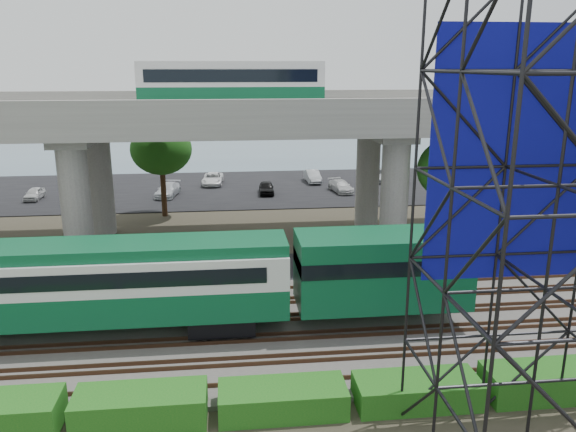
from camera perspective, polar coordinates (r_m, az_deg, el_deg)
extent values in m
plane|color=#474233|center=(25.15, -3.91, -13.87)|extent=(140.00, 140.00, 0.00)
cube|color=slate|center=(26.87, -4.10, -11.62)|extent=(90.00, 12.00, 0.20)
cube|color=black|center=(34.70, -4.68, -5.41)|extent=(90.00, 5.00, 0.08)
cube|color=black|center=(57.30, -5.41, 2.82)|extent=(90.00, 18.00, 0.08)
cube|color=#425A6D|center=(78.94, -5.71, 6.18)|extent=(140.00, 40.00, 0.03)
cube|color=#472D1E|center=(22.66, -3.60, -16.57)|extent=(90.00, 0.08, 0.16)
cube|color=#472D1E|center=(23.90, -3.78, -14.76)|extent=(90.00, 0.08, 0.16)
cube|color=#472D1E|center=(24.39, -3.84, -14.11)|extent=(90.00, 0.08, 0.16)
cube|color=#472D1E|center=(25.65, -3.99, -12.54)|extent=(90.00, 0.08, 0.16)
cube|color=#472D1E|center=(26.15, -4.04, -11.98)|extent=(90.00, 0.08, 0.16)
cube|color=#472D1E|center=(27.44, -4.17, -10.61)|extent=(90.00, 0.08, 0.16)
cube|color=#472D1E|center=(27.94, -4.22, -10.12)|extent=(90.00, 0.08, 0.16)
cube|color=#472D1E|center=(29.25, -4.33, -8.92)|extent=(90.00, 0.08, 0.16)
cube|color=#472D1E|center=(29.77, -4.37, -8.48)|extent=(90.00, 0.08, 0.16)
cube|color=#472D1E|center=(31.09, -4.47, -7.42)|extent=(90.00, 0.08, 0.16)
cube|color=black|center=(26.55, -6.73, -10.33)|extent=(3.00, 2.20, 0.90)
cube|color=#0B512E|center=(26.98, -20.88, -8.18)|extent=(19.00, 3.00, 1.40)
cube|color=silver|center=(26.47, -21.18, -5.28)|extent=(19.00, 3.00, 1.50)
cube|color=#0B512E|center=(26.15, -21.38, -3.23)|extent=(19.00, 2.60, 0.50)
cube|color=black|center=(26.21, -19.07, -5.17)|extent=(15.00, 3.06, 0.70)
cube|color=#0B512E|center=(26.66, 9.53, -5.32)|extent=(8.00, 3.00, 3.40)
cube|color=#9E9B93|center=(38.17, -5.21, 9.68)|extent=(80.00, 12.00, 1.20)
cube|color=#9E9B93|center=(32.35, -5.03, 10.76)|extent=(80.00, 0.50, 1.10)
cube|color=#9E9B93|center=(43.82, -5.42, 11.88)|extent=(80.00, 0.50, 1.10)
cylinder|color=#9E9B93|center=(36.64, -20.75, 1.23)|extent=(1.80, 1.80, 8.00)
cylinder|color=#9E9B93|center=(43.29, -18.54, 3.44)|extent=(1.80, 1.80, 8.00)
cube|color=#9E9B93|center=(39.36, -20.03, 7.69)|extent=(2.40, 9.00, 0.60)
cylinder|color=#9E9B93|center=(37.05, 10.75, 2.10)|extent=(1.80, 1.80, 8.00)
cylinder|color=#9E9B93|center=(43.64, 8.10, 4.17)|extent=(1.80, 1.80, 8.00)
cube|color=#9E9B93|center=(39.74, 9.55, 8.44)|extent=(2.40, 9.00, 0.60)
cube|color=black|center=(38.09, -5.69, 11.09)|extent=(12.00, 2.50, 0.70)
cube|color=#0B512E|center=(38.04, -5.72, 12.29)|extent=(12.00, 2.50, 0.90)
cube|color=silver|center=(38.01, -5.77, 13.95)|extent=(12.00, 2.50, 1.30)
cube|color=black|center=(38.01, -5.77, 14.03)|extent=(11.00, 2.56, 0.80)
cube|color=silver|center=(38.00, -5.80, 15.16)|extent=(12.00, 2.40, 0.30)
cube|color=#0C0F8E|center=(20.20, 25.04, 5.53)|extent=(8.10, 0.08, 8.25)
cube|color=#135414|center=(21.40, -14.73, -18.24)|extent=(4.60, 1.80, 1.15)
cube|color=#135414|center=(21.26, -0.56, -18.13)|extent=(4.60, 1.80, 1.03)
cube|color=#135414|center=(22.25, 12.96, -16.94)|extent=(4.60, 1.80, 1.01)
cube|color=#135414|center=(24.21, 24.62, -15.05)|extent=(4.60, 1.80, 1.12)
cylinder|color=#382314|center=(38.77, 16.30, -0.11)|extent=(0.44, 0.44, 4.80)
ellipsoid|color=#135414|center=(38.09, 16.65, 4.54)|extent=(4.94, 4.94, 4.18)
cylinder|color=#382314|center=(47.31, -12.54, 2.83)|extent=(0.44, 0.44, 4.80)
ellipsoid|color=#135414|center=(46.76, -12.77, 6.66)|extent=(4.94, 4.94, 4.18)
imported|color=black|center=(34.41, -14.03, -4.83)|extent=(4.64, 2.49, 1.24)
imported|color=silver|center=(57.10, -24.36, 2.08)|extent=(1.32, 3.21, 1.09)
imported|color=#BBBBC3|center=(60.73, -19.41, 3.31)|extent=(1.73, 3.59, 1.14)
imported|color=silver|center=(54.52, -12.11, 2.61)|extent=(2.42, 4.45, 1.22)
imported|color=white|center=(59.14, -7.66, 3.77)|extent=(2.27, 4.44, 1.20)
imported|color=black|center=(54.36, -2.21, 2.89)|extent=(1.55, 3.56, 1.20)
imported|color=#999DA0|center=(59.81, 2.52, 4.05)|extent=(1.51, 3.90, 1.27)
imported|color=#BABABA|center=(55.36, 5.40, 3.02)|extent=(2.29, 4.12, 1.13)
imported|color=#B3B6BB|center=(61.37, 9.41, 4.14)|extent=(2.75, 4.78, 1.25)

